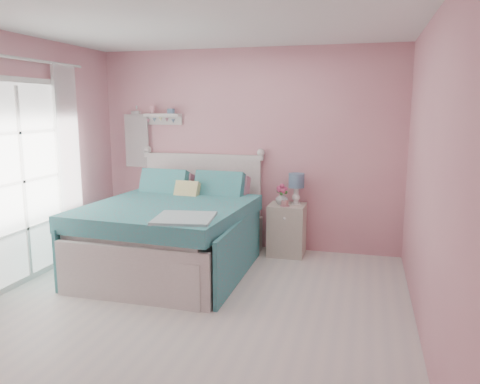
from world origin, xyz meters
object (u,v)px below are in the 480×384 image
at_px(bed, 174,233).
at_px(nightstand, 287,229).
at_px(table_lamp, 296,183).
at_px(vase, 282,198).
at_px(teacup, 285,203).

relative_size(bed, nightstand, 3.37).
height_order(table_lamp, vase, table_lamp).
bearing_deg(vase, table_lamp, 20.81).
xyz_separation_m(nightstand, table_lamp, (0.10, 0.06, 0.60)).
relative_size(bed, teacup, 24.14).
relative_size(table_lamp, vase, 2.41).
distance_m(table_lamp, teacup, 0.31).
xyz_separation_m(bed, nightstand, (1.18, 0.83, -0.09)).
relative_size(nightstand, vase, 3.98).
bearing_deg(teacup, nightstand, 82.78).
bearing_deg(bed, nightstand, 38.70).
bearing_deg(bed, table_lamp, 38.23).
relative_size(bed, table_lamp, 5.57).
bearing_deg(bed, teacup, 35.30).
distance_m(bed, teacup, 1.40).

